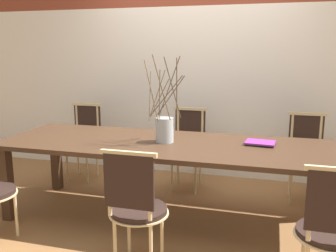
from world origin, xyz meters
TOP-DOWN VIEW (x-y plane):
  - ground_plane at (0.00, 0.00)m, footprint 16.00×16.00m
  - wall_rear at (0.00, 1.37)m, footprint 12.00×0.06m
  - dining_table at (0.00, 0.00)m, footprint 3.01×1.02m
  - chair_near_left at (0.01, -0.83)m, footprint 0.43×0.43m
  - chair_near_center at (1.26, -0.83)m, footprint 0.43×0.43m
  - chair_far_leftend at (-1.29, 0.83)m, footprint 0.43×0.43m
  - chair_far_left at (-0.01, 0.83)m, footprint 0.43×0.43m
  - chair_far_center at (1.23, 0.83)m, footprint 0.43×0.43m
  - vase_centerpiece at (-0.04, 0.02)m, footprint 0.34×0.36m
  - book_stack at (0.79, 0.15)m, footprint 0.27×0.22m

SIDE VIEW (x-z plane):
  - ground_plane at x=0.00m, z-range 0.00..0.00m
  - chair_near_left at x=0.01m, z-range 0.03..0.93m
  - chair_near_center at x=1.26m, z-range 0.03..0.93m
  - chair_far_leftend at x=-1.29m, z-range 0.03..0.93m
  - chair_far_left at x=-0.01m, z-range 0.03..0.93m
  - chair_far_center at x=1.23m, z-range 0.03..0.93m
  - dining_table at x=0.00m, z-range 0.29..1.01m
  - book_stack at x=0.79m, z-range 0.72..0.75m
  - vase_centerpiece at x=-0.04m, z-range 0.47..1.24m
  - wall_rear at x=0.00m, z-range 0.00..3.20m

